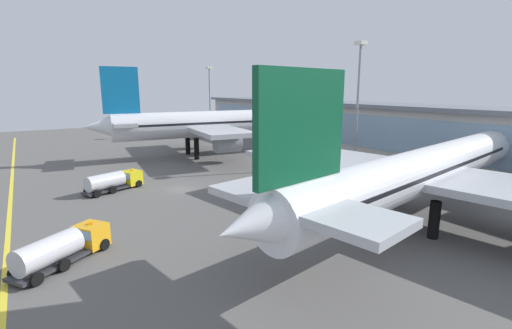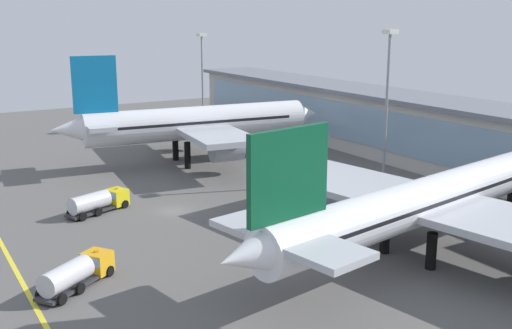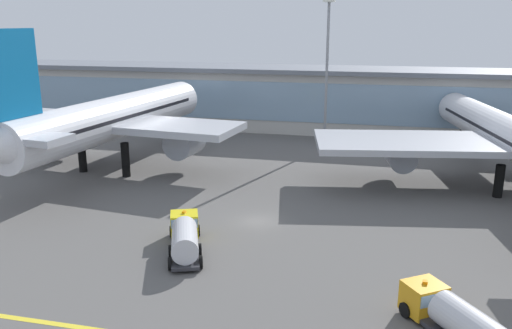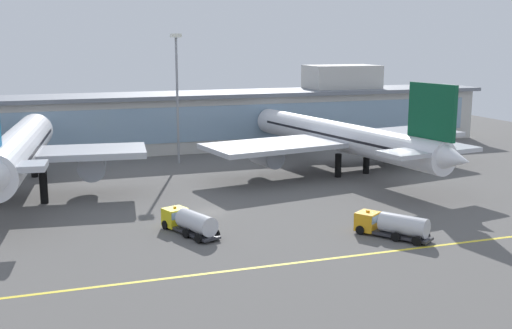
# 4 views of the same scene
# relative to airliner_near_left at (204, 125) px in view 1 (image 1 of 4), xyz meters

# --- Properties ---
(ground_plane) EXTENTS (209.87, 209.87, 0.00)m
(ground_plane) POSITION_rel_airliner_near_left_xyz_m (24.08, -15.34, -7.16)
(ground_plane) COLOR #5B5956
(taxiway_centreline_stripe) EXTENTS (167.89, 0.50, 0.01)m
(taxiway_centreline_stripe) POSITION_rel_airliner_near_left_xyz_m (24.08, -37.34, -7.16)
(taxiway_centreline_stripe) COLOR yellow
(taxiway_centreline_stripe) RESTS_ON ground
(terminal_building) EXTENTS (152.90, 14.00, 17.09)m
(terminal_building) POSITION_rel_airliner_near_left_xyz_m (25.97, 34.27, -0.81)
(terminal_building) COLOR beige
(terminal_building) RESTS_ON ground
(airliner_near_left) EXTENTS (36.76, 50.08, 19.54)m
(airliner_near_left) POSITION_rel_airliner_near_left_xyz_m (0.00, 0.00, 0.00)
(airliner_near_left) COLOR black
(airliner_near_left) RESTS_ON ground
(airliner_near_right) EXTENTS (50.19, 57.91, 16.68)m
(airliner_near_right) POSITION_rel_airliner_near_left_xyz_m (52.54, 2.86, -1.09)
(airliner_near_right) COLOR black
(airliner_near_right) RESTS_ON ground
(fuel_tanker_truck) EXTENTS (5.65, 9.31, 2.90)m
(fuel_tanker_truck) POSITION_rel_airliner_near_left_xyz_m (19.33, -23.81, -5.65)
(fuel_tanker_truck) COLOR black
(fuel_tanker_truck) RESTS_ON ground
(baggage_tug_near) EXTENTS (7.16, 8.81, 2.90)m
(baggage_tug_near) POSITION_rel_airliner_near_left_xyz_m (41.41, -32.75, -5.65)
(baggage_tug_near) COLOR black
(baggage_tug_near) RESTS_ON ground
(apron_light_mast_west) EXTENTS (1.80, 1.80, 21.99)m
(apron_light_mast_west) POSITION_rel_airliner_near_left_xyz_m (-31.37, 16.67, 7.39)
(apron_light_mast_west) COLOR gray
(apron_light_mast_west) RESTS_ON ground
(apron_light_mast_centre) EXTENTS (1.80, 1.80, 23.85)m
(apron_light_mast_centre) POSITION_rel_airliner_near_left_xyz_m (27.32, 19.68, 8.42)
(apron_light_mast_centre) COLOR gray
(apron_light_mast_centre) RESTS_ON ground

